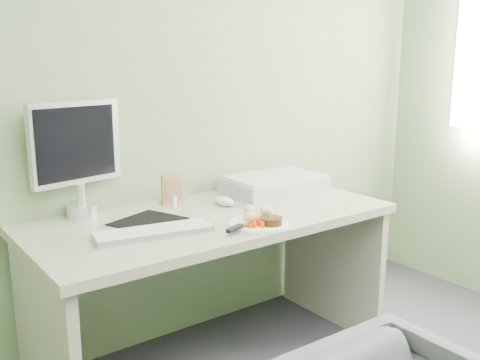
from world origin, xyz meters
TOP-DOWN VIEW (x-y plane):
  - wall_back at (0.00, 2.00)m, footprint 3.50×0.00m
  - desk at (0.00, 1.62)m, footprint 1.60×0.75m
  - plate at (0.06, 1.37)m, footprint 0.25×0.25m
  - steak at (0.08, 1.32)m, footprint 0.10×0.10m
  - potato_pile at (0.09, 1.41)m, footprint 0.11×0.08m
  - carrot_heap at (0.01, 1.33)m, footprint 0.06×0.05m
  - steak_knife at (-0.05, 1.35)m, footprint 0.23×0.11m
  - mousepad at (-0.28, 1.69)m, footprint 0.33×0.31m
  - keyboard at (-0.35, 1.51)m, footprint 0.47×0.22m
  - computer_mouse at (0.13, 1.71)m, footprint 0.07×0.12m
  - photo_frame at (-0.05, 1.88)m, footprint 0.11×0.01m
  - eyedrop_bottle at (-0.08, 1.82)m, footprint 0.02×0.02m
  - scanner at (0.48, 1.78)m, footprint 0.51×0.35m
  - monitor at (-0.48, 1.94)m, footprint 0.42×0.15m

SIDE VIEW (x-z plane):
  - desk at x=0.00m, z-range 0.18..0.91m
  - mousepad at x=-0.28m, z-range 0.73..0.73m
  - plate at x=0.06m, z-range 0.73..0.74m
  - keyboard at x=-0.35m, z-range 0.74..0.76m
  - computer_mouse at x=0.13m, z-range 0.73..0.77m
  - steak_knife at x=-0.05m, z-range 0.75..0.76m
  - steak at x=0.08m, z-range 0.74..0.77m
  - eyedrop_bottle at x=-0.08m, z-range 0.73..0.79m
  - carrot_heap at x=0.01m, z-range 0.74..0.78m
  - scanner at x=0.48m, z-range 0.73..0.81m
  - potato_pile at x=0.09m, z-range 0.74..0.80m
  - photo_frame at x=-0.05m, z-range 0.73..0.87m
  - monitor at x=-0.48m, z-range 0.76..1.26m
  - wall_back at x=0.00m, z-range -0.40..3.10m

